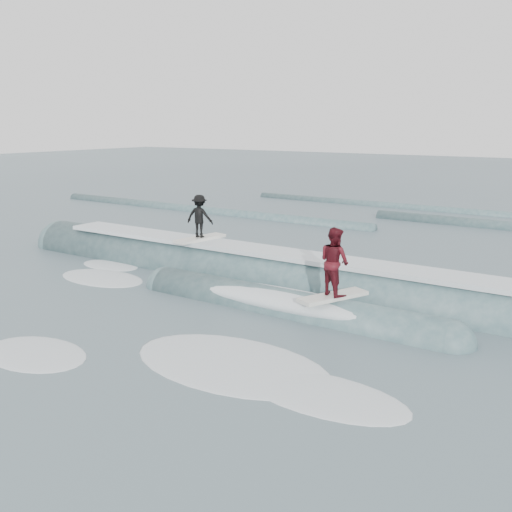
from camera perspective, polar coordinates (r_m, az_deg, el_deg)
The scene contains 6 objects.
ground at distance 15.93m, azimuth -4.94°, elevation -5.55°, with size 160.00×160.00×0.00m, color #3D4D59.
breaking_wave at distance 18.10m, azimuth 1.93°, elevation -3.06°, with size 23.16×3.81×2.05m.
surfer_black at distance 19.96m, azimuth -5.65°, elevation 3.72°, with size 1.07×2.06×1.59m.
surfer_red at distance 14.88m, azimuth 7.83°, elevation -0.87°, with size 1.33×2.05×1.89m.
whitewater at distance 14.59m, azimuth -8.52°, elevation -7.44°, with size 13.92×8.31×0.10m.
far_swells at distance 31.44m, azimuth 14.88°, elevation 3.41°, with size 42.59×8.65×0.80m.
Camera 1 is at (9.45, -11.77, 5.11)m, focal length 40.00 mm.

